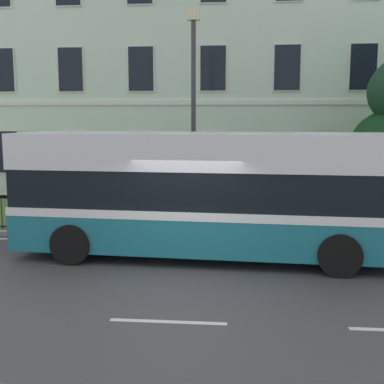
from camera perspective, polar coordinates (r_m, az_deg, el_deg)
The scene contains 6 objects.
ground_plane at distance 11.57m, azimuth -0.68°, elevation -8.93°, with size 60.00×56.00×0.18m.
georgian_townhouse at distance 26.35m, azimuth -0.28°, elevation 15.71°, with size 17.96×10.85×13.28m.
iron_verge_railing at distance 14.75m, azimuth -4.69°, elevation -2.62°, with size 16.33×0.04×0.97m.
single_decker_bus at distance 12.41m, azimuth 1.74°, elevation -0.02°, with size 9.49×3.17×3.07m.
street_lamp_post at distance 15.31m, azimuth 0.16°, elevation 9.99°, with size 0.36×0.24×6.50m.
litter_bin at distance 15.67m, azimuth 14.41°, elevation -2.01°, with size 0.56×0.56×1.10m.
Camera 1 is at (1.15, -9.86, 3.42)m, focal length 47.12 mm.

